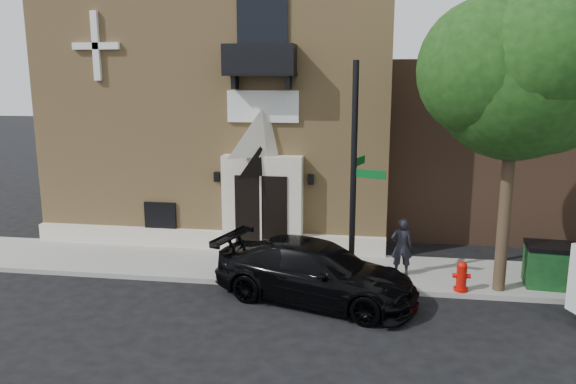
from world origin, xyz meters
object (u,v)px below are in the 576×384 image
fire_hydrant (461,276)px  dumpster (560,266)px  pedestrian_near (402,247)px  street_sign (354,176)px  black_sedan (315,272)px

fire_hydrant → dumpster: dumpster is taller
pedestrian_near → street_sign: bearing=31.4°
black_sedan → street_sign: size_ratio=0.89×
fire_hydrant → street_sign: bearing=178.6°
black_sedan → pedestrian_near: (2.32, 1.92, 0.21)m
street_sign → pedestrian_near: size_ratio=3.61×
black_sedan → street_sign: bearing=-27.5°
street_sign → pedestrian_near: 2.80m
black_sedan → fire_hydrant: size_ratio=6.51×
street_sign → fire_hydrant: (2.94, -0.07, -2.67)m
dumpster → black_sedan: bearing=-160.9°
street_sign → pedestrian_near: bearing=52.1°
black_sedan → street_sign: street_sign is taller
street_sign → dumpster: street_sign is taller
street_sign → dumpster: bearing=23.9°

